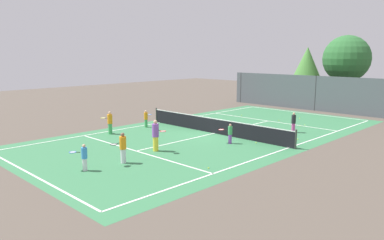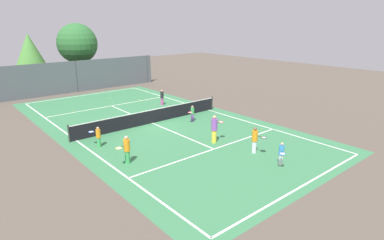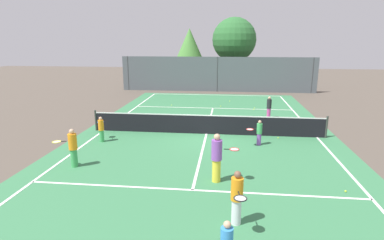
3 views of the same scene
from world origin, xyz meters
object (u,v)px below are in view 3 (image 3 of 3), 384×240
object	(u,v)px
player_1	(73,147)
player_0	(269,107)
player_5	(217,157)
tennis_ball_2	(230,101)
tennis_ball_4	(278,138)
player_4	(101,129)
player_6	(259,132)
tennis_ball_3	(254,108)
tennis_ball_0	(221,106)
tennis_ball_8	(228,131)
ball_crate	(176,124)
tennis_ball_7	(295,125)
player_3	(237,197)
tennis_ball_5	(172,105)
tennis_ball_6	(346,191)
tennis_ball_1	(254,109)

from	to	relation	value
player_1	player_0	bearing A→B (deg)	46.73
player_5	tennis_ball_2	xyz separation A→B (m)	(0.45, 14.74, -0.84)
player_1	tennis_ball_4	size ratio (longest dim) A/B	22.63
player_4	player_5	distance (m)	6.78
player_1	player_5	bearing A→B (deg)	-7.30
player_0	player_1	distance (m)	12.09
player_6	tennis_ball_4	bearing A→B (deg)	47.16
player_0	player_5	bearing A→B (deg)	-106.58
player_1	tennis_ball_3	distance (m)	13.92
player_1	tennis_ball_0	distance (m)	13.10
player_0	tennis_ball_8	bearing A→B (deg)	-127.19
ball_crate	tennis_ball_3	xyz separation A→B (m)	(4.72, 5.58, -0.15)
tennis_ball_2	player_1	bearing A→B (deg)	-112.82
tennis_ball_2	tennis_ball_7	xyz separation A→B (m)	(3.64, -6.91, 0.00)
player_4	ball_crate	xyz separation A→B (m)	(3.07, 2.92, -0.45)
player_3	tennis_ball_0	xyz separation A→B (m)	(-0.81, 15.24, -0.74)
player_3	tennis_ball_8	bearing A→B (deg)	91.69
tennis_ball_2	tennis_ball_5	size ratio (longest dim) A/B	1.00
tennis_ball_8	ball_crate	bearing A→B (deg)	170.35
tennis_ball_3	player_5	bearing A→B (deg)	-100.07
tennis_ball_5	tennis_ball_8	bearing A→B (deg)	-56.97
player_4	tennis_ball_0	distance (m)	10.40
tennis_ball_6	tennis_ball_8	bearing A→B (deg)	119.74
player_0	player_4	world-z (taller)	player_0
tennis_ball_1	tennis_ball_2	size ratio (longest dim) A/B	1.00
player_4	tennis_ball_6	size ratio (longest dim) A/B	18.45
player_6	ball_crate	world-z (taller)	player_6
tennis_ball_2	tennis_ball_4	world-z (taller)	same
player_5	tennis_ball_3	size ratio (longest dim) A/B	25.72
tennis_ball_3	tennis_ball_7	xyz separation A→B (m)	(1.91, -4.48, 0.00)
tennis_ball_0	tennis_ball_3	size ratio (longest dim) A/B	1.00
player_6	player_4	bearing A→B (deg)	-177.62
tennis_ball_2	tennis_ball_6	world-z (taller)	same
tennis_ball_3	tennis_ball_8	world-z (taller)	same
player_5	tennis_ball_2	world-z (taller)	player_5
player_5	tennis_ball_4	xyz separation A→B (m)	(2.82, 5.27, -0.84)
player_1	tennis_ball_3	world-z (taller)	player_1
player_1	ball_crate	size ratio (longest dim) A/B	3.51
tennis_ball_6	tennis_ball_0	bearing A→B (deg)	108.33
tennis_ball_3	tennis_ball_4	size ratio (longest dim) A/B	1.00
tennis_ball_3	tennis_ball_7	distance (m)	4.87
player_1	tennis_ball_1	size ratio (longest dim) A/B	22.63
tennis_ball_7	player_3	bearing A→B (deg)	-108.53
player_1	player_4	bearing A→B (deg)	92.65
tennis_ball_1	tennis_ball_3	size ratio (longest dim) A/B	1.00
player_6	tennis_ball_0	world-z (taller)	player_6
tennis_ball_3	tennis_ball_4	xyz separation A→B (m)	(0.63, -7.04, 0.00)
tennis_ball_6	tennis_ball_7	world-z (taller)	same
player_0	tennis_ball_3	size ratio (longest dim) A/B	20.41
player_1	tennis_ball_6	distance (m)	9.65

